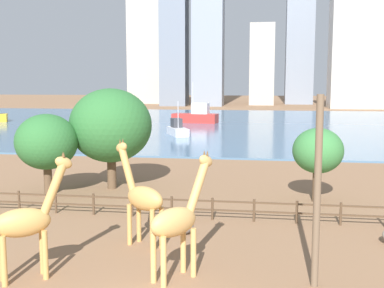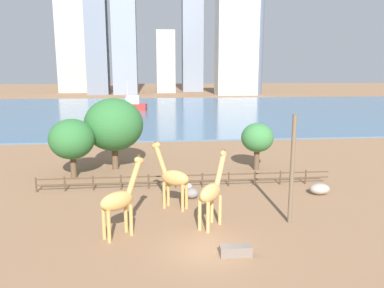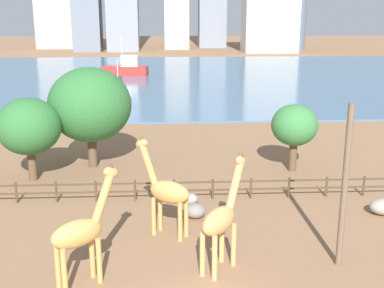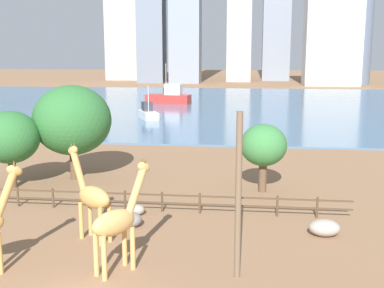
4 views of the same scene
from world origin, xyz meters
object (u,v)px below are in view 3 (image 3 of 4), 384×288
Objects in this scene: tree_left_large at (294,126)px; boat_sailboat at (126,68)px; giraffe_tall at (221,219)px; tree_right_tall at (29,127)px; boulder_near_fence at (195,211)px; tree_center_broad at (90,105)px; boulder_by_pole at (384,207)px; giraffe_young at (81,232)px; boulder_small at (190,199)px; giraffe_companion at (167,191)px; utility_pole at (345,187)px; boat_ferry at (117,87)px.

tree_left_large is 61.60m from boat_sailboat.
giraffe_tall is 17.34m from tree_right_tall.
boulder_near_fence is at bearing -33.36° from tree_right_tall.
tree_right_tall is (-3.71, -2.89, -0.94)m from tree_center_broad.
boulder_by_pole is at bearing -18.57° from tree_right_tall.
boulder_small is (4.97, 8.77, -2.06)m from giraffe_young.
giraffe_companion reaches higher than giraffe_tall.
tree_left_large is 0.55× the size of boat_sailboat.
giraffe_companion is 5.44× the size of boulder_small.
utility_pole is 1.00× the size of tree_center_broad.
giraffe_tall is at bearing -26.25° from giraffe_young.
tree_right_tall is at bearing 146.64° from boulder_near_fence.
boat_sailboat is at bearing 97.55° from boulder_near_fence.
boulder_by_pole is at bearing 114.87° from boat_sailboat.
tree_right_tall is at bearing -13.48° from giraffe_companion.
boulder_near_fence is 0.20× the size of tree_right_tall.
utility_pole is at bearing -42.38° from boulder_near_fence.
giraffe_companion is 4.88m from boulder_small.
boulder_small is 65.98m from boat_sailboat.
boulder_near_fence is (1.59, 2.10, -1.98)m from giraffe_companion.
giraffe_young is 17.37m from boulder_by_pole.
giraffe_companion is 13.88m from tree_left_large.
boulder_small is at bearing -77.21° from giraffe_companion.
utility_pole is 9.03m from boulder_near_fence.
giraffe_young is 0.57× the size of boat_sailboat.
boat_sailboat reaches higher than boat_ferry.
giraffe_companion is 0.69× the size of utility_pole.
tree_left_large is at bearing 13.62° from giraffe_young.
utility_pole is at bearing -173.05° from giraffe_companion.
giraffe_tall is 11.66m from boulder_by_pole.
tree_right_tall is 0.97× the size of boat_ferry.
giraffe_young is at bearing -157.76° from boulder_by_pole.
boat_sailboat is (-3.80, 74.16, -0.89)m from giraffe_young.
boat_sailboat is at bearing 97.64° from boulder_small.
utility_pole reaches higher than boulder_by_pole.
giraffe_companion is 4.42× the size of boulder_near_fence.
boulder_near_fence is 0.16× the size of tree_center_broad.
boulder_by_pole is 21.06m from tree_center_broad.
boulder_by_pole is 23.08m from tree_right_tall.
utility_pole is at bearing -130.08° from boulder_by_pole.
boat_sailboat reaches higher than giraffe_tall.
boat_ferry is (-14.73, 50.77, -2.70)m from utility_pole.
boat_ferry is 0.66× the size of boat_sailboat.
utility_pole is 10.60m from boulder_small.
boulder_small is at bearing -13.93° from boat_ferry.
giraffe_companion reaches higher than giraffe_young.
tree_center_broad reaches higher than tree_left_large.
tree_center_broad is at bearing 131.16° from boulder_small.
boulder_near_fence is 10.84m from boulder_by_pole.
giraffe_young is at bearing 138.24° from giraffe_tall.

